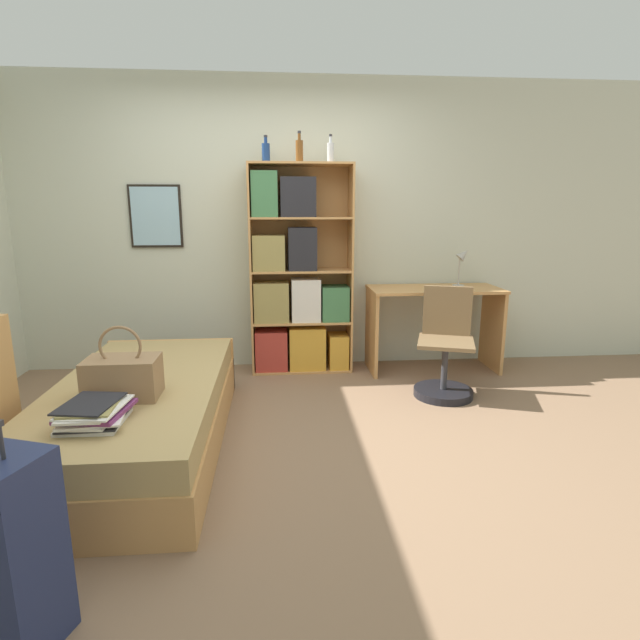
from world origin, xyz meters
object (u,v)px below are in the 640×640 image
Objects in this scene: bookcase at (296,283)px; desk at (433,313)px; book_stack_on_bed at (94,413)px; bottle_brown at (299,150)px; desk_lamp at (462,261)px; desk_chair at (445,361)px; bottle_green at (266,152)px; bottle_clear at (331,152)px; bed at (141,414)px; handbag at (123,377)px.

bookcase reaches higher than desk.
book_stack_on_bed is 0.33× the size of desk.
bottle_brown is 0.69× the size of desk_lamp.
desk_chair is (1.11, -0.70, -1.67)m from bottle_brown.
bottle_brown is 0.29× the size of desk_chair.
bottle_green is 0.96× the size of bottle_clear.
bed is 8.86× the size of bottle_clear.
bookcase is at bearing 147.53° from desk_chair.
bottle_clear is (0.27, 0.02, -0.01)m from bottle_brown.
bed is at bearing -149.30° from desk.
bookcase is 1.47m from desk_chair.
bed is at bearing -161.89° from desk_chair.
bottle_brown reaches higher than handbag.
bottle_brown is at bearing 177.23° from desk.
bottle_brown is 0.27m from bottle_clear.
bottle_green reaches higher than desk_chair.
desk_chair is (1.39, -0.75, -1.66)m from bottle_green.
desk is at bearing -4.90° from bottle_clear.
bottle_clear is at bearing 175.10° from desk.
desk_lamp reaches higher than desk.
book_stack_on_bed is 0.46× the size of desk_chair.
bottle_clear is 1.52m from desk_lamp.
handbag is 2.43m from bottle_brown.
book_stack_on_bed is (-0.04, -0.61, 0.27)m from bed.
handbag is at bearing -128.14° from bottle_clear.
desk is 0.70m from desk_chair.
desk is (1.25, -0.10, -0.28)m from bookcase.
desk is (0.94, -0.08, -1.40)m from bottle_clear.
desk_chair is at bearing -28.41° from bottle_green.
book_stack_on_bed is 1.77× the size of bottle_green.
desk_lamp is at bearing 33.35° from handbag.
bottle_brown is at bearing -175.22° from bottle_clear.
bookcase reaches higher than handbag.
bottle_clear reaches higher than desk.
desk_lamp is (1.47, -0.01, -0.94)m from bottle_brown.
bottle_green is 1.98m from desk_lamp.
bottle_clear reaches higher than desk_chair.
desk is at bearing -4.36° from bookcase.
bookcase is (1.03, 1.72, 0.26)m from handbag.
desk reaches higher than book_stack_on_bed.
desk is (1.49, -0.11, -1.40)m from bottle_green.
book_stack_on_bed is at bearing -94.16° from bed.
bottle_clear is at bearing 47.01° from bed.
bed is 8.14× the size of bottle_brown.
bottle_clear is at bearing 55.98° from book_stack_on_bed.
bottle_brown is 1.09× the size of bottle_clear.
bottle_brown reaches higher than bookcase.
bottle_green is (0.79, 1.74, 1.38)m from handbag.
bookcase reaches higher than book_stack_on_bed.
desk is (2.32, 1.97, 0.05)m from book_stack_on_bed.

